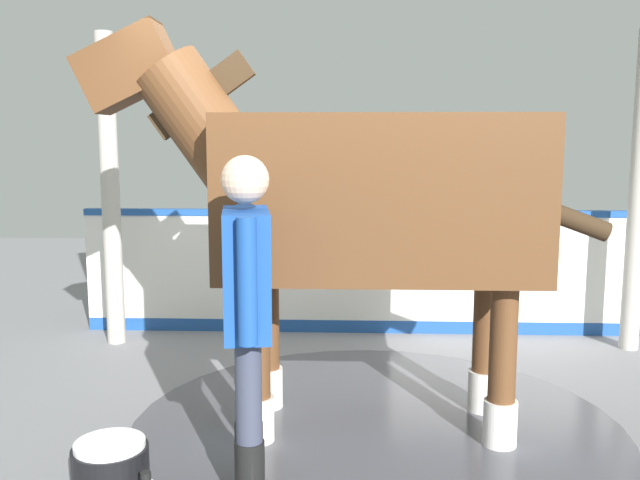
{
  "coord_description": "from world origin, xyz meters",
  "views": [
    {
      "loc": [
        -4.43,
        -0.04,
        1.81
      ],
      "look_at": [
        -0.69,
        0.06,
        1.26
      ],
      "focal_mm": 38.61,
      "sensor_mm": 36.0,
      "label": 1
    }
  ],
  "objects_px": {
    "horse": "(361,199)",
    "bottle_spray": "(82,466)",
    "handler": "(247,304)",
    "wash_bucket": "(111,475)"
  },
  "relations": [
    {
      "from": "horse",
      "to": "bottle_spray",
      "type": "height_order",
      "value": "horse"
    },
    {
      "from": "horse",
      "to": "bottle_spray",
      "type": "bearing_deg",
      "value": 29.39
    },
    {
      "from": "handler",
      "to": "bottle_spray",
      "type": "relative_size",
      "value": 8.0
    },
    {
      "from": "handler",
      "to": "wash_bucket",
      "type": "distance_m",
      "value": 1.08
    },
    {
      "from": "bottle_spray",
      "to": "horse",
      "type": "bearing_deg",
      "value": -61.59
    },
    {
      "from": "horse",
      "to": "bottle_spray",
      "type": "xyz_separation_m",
      "value": [
        -0.8,
        1.49,
        -1.35
      ]
    },
    {
      "from": "horse",
      "to": "bottle_spray",
      "type": "distance_m",
      "value": 2.16
    },
    {
      "from": "handler",
      "to": "bottle_spray",
      "type": "bearing_deg",
      "value": 165.46
    },
    {
      "from": "bottle_spray",
      "to": "handler",
      "type": "bearing_deg",
      "value": -96.32
    },
    {
      "from": "handler",
      "to": "wash_bucket",
      "type": "bearing_deg",
      "value": -177.94
    }
  ]
}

